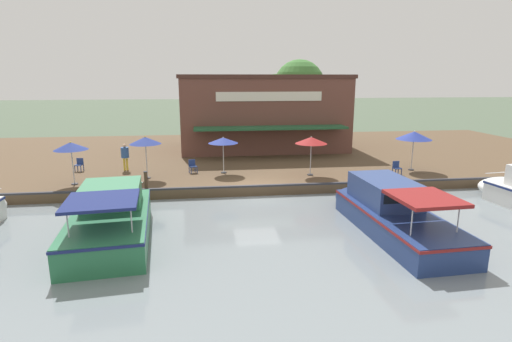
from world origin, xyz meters
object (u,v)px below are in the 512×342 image
(cafe_chair_facing_river, at_px, (193,165))
(mooring_post, at_px, (146,180))
(patio_umbrella_far_corner, at_px, (71,146))
(patio_umbrella_by_entrance, at_px, (223,140))
(waterfront_restaurant, at_px, (262,112))
(motorboat_distant_upstream, at_px, (112,216))
(patio_umbrella_mid_patio_left, at_px, (311,140))
(patio_umbrella_near_quay_edge, at_px, (145,141))
(person_mid_patio, at_px, (125,154))
(tree_upstream_bank, at_px, (276,94))
(cafe_chair_beside_entrance, at_px, (397,167))
(patio_umbrella_back_row, at_px, (414,135))
(motorboat_fourth_along, at_px, (388,210))
(tree_behind_restaurant, at_px, (298,87))
(cafe_chair_under_first_umbrella, at_px, (79,164))

(cafe_chair_facing_river, distance_m, mooring_post, 4.42)
(patio_umbrella_far_corner, bearing_deg, patio_umbrella_by_entrance, 101.64)
(waterfront_restaurant, relative_size, motorboat_distant_upstream, 1.69)
(patio_umbrella_mid_patio_left, bearing_deg, patio_umbrella_near_quay_edge, -92.52)
(patio_umbrella_by_entrance, xyz_separation_m, mooring_post, (3.35, -4.41, -1.59))
(patio_umbrella_far_corner, height_order, mooring_post, patio_umbrella_far_corner)
(waterfront_restaurant, xyz_separation_m, patio_umbrella_far_corner, (11.06, -12.48, -0.89))
(person_mid_patio, relative_size, tree_upstream_bank, 0.28)
(cafe_chair_beside_entrance, distance_m, mooring_post, 15.32)
(patio_umbrella_far_corner, height_order, patio_umbrella_back_row, patio_umbrella_back_row)
(patio_umbrella_near_quay_edge, xyz_separation_m, person_mid_patio, (-2.38, -1.71, -1.20))
(motorboat_distant_upstream, bearing_deg, cafe_chair_facing_river, 160.21)
(patio_umbrella_back_row, relative_size, person_mid_patio, 1.48)
(person_mid_patio, bearing_deg, mooring_post, 22.00)
(patio_umbrella_by_entrance, height_order, patio_umbrella_back_row, patio_umbrella_back_row)
(patio_umbrella_far_corner, bearing_deg, patio_umbrella_near_quay_edge, 103.52)
(patio_umbrella_mid_patio_left, bearing_deg, motorboat_fourth_along, 10.28)
(person_mid_patio, distance_m, tree_behind_restaurant, 17.77)
(patio_umbrella_far_corner, bearing_deg, patio_umbrella_back_row, 92.83)
(mooring_post, bearing_deg, tree_behind_restaurant, 141.92)
(tree_upstream_bank, bearing_deg, tree_behind_restaurant, 57.95)
(patio_umbrella_far_corner, height_order, cafe_chair_under_first_umbrella, patio_umbrella_far_corner)
(person_mid_patio, bearing_deg, patio_umbrella_by_entrance, 76.37)
(patio_umbrella_far_corner, bearing_deg, cafe_chair_facing_river, 107.64)
(patio_umbrella_mid_patio_left, distance_m, tree_behind_restaurant, 13.63)
(waterfront_restaurant, relative_size, cafe_chair_under_first_umbrella, 16.33)
(patio_umbrella_mid_patio_left, xyz_separation_m, cafe_chair_facing_river, (-1.61, -7.36, -1.73))
(waterfront_restaurant, height_order, patio_umbrella_back_row, waterfront_restaurant)
(patio_umbrella_near_quay_edge, height_order, patio_umbrella_mid_patio_left, patio_umbrella_near_quay_edge)
(patio_umbrella_mid_patio_left, xyz_separation_m, cafe_chair_beside_entrance, (0.54, 5.45, -1.73))
(patio_umbrella_by_entrance, distance_m, mooring_post, 5.76)
(patio_umbrella_far_corner, distance_m, person_mid_patio, 4.17)
(waterfront_restaurant, relative_size, tree_behind_restaurant, 1.81)
(patio_umbrella_near_quay_edge, distance_m, motorboat_distant_upstream, 7.84)
(mooring_post, xyz_separation_m, tree_upstream_bank, (-16.34, 10.10, 3.99))
(cafe_chair_facing_river, distance_m, motorboat_distant_upstream, 9.27)
(person_mid_patio, relative_size, tree_behind_restaurant, 0.23)
(patio_umbrella_back_row, bearing_deg, mooring_post, -81.17)
(patio_umbrella_by_entrance, relative_size, patio_umbrella_back_row, 0.89)
(patio_umbrella_mid_patio_left, xyz_separation_m, motorboat_fourth_along, (7.89, 1.43, -1.93))
(patio_umbrella_far_corner, relative_size, motorboat_fourth_along, 0.28)
(patio_umbrella_by_entrance, height_order, patio_umbrella_near_quay_edge, patio_umbrella_near_quay_edge)
(cafe_chair_under_first_umbrella, height_order, motorboat_fourth_along, motorboat_fourth_along)
(patio_umbrella_far_corner, xyz_separation_m, patio_umbrella_near_quay_edge, (-0.95, 3.96, 0.09))
(cafe_chair_facing_river, relative_size, tree_behind_restaurant, 0.11)
(cafe_chair_facing_river, relative_size, mooring_post, 0.84)
(waterfront_restaurant, bearing_deg, cafe_chair_under_first_umbrella, -60.15)
(patio_umbrella_by_entrance, xyz_separation_m, patio_umbrella_mid_patio_left, (1.27, 5.38, 0.09))
(motorboat_fourth_along, bearing_deg, tree_behind_restaurant, 178.10)
(patio_umbrella_far_corner, distance_m, motorboat_distant_upstream, 7.74)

